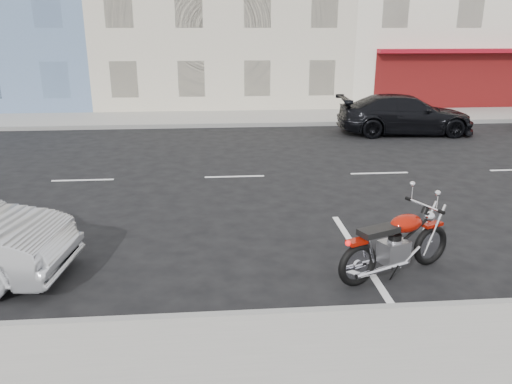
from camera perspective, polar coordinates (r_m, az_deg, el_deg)
The scene contains 6 objects.
ground at distance 13.68m, azimuth 5.93°, elevation 1.96°, with size 120.00×120.00×0.00m, color black.
sidewalk_far at distance 22.06m, azimuth -11.33°, elevation 8.17°, with size 80.00×3.40×0.15m, color gray.
curb_near at distance 7.42m, azimuth -24.51°, elevation -13.88°, with size 80.00×0.12×0.16m, color gray.
curb_far at distance 20.40m, azimuth -11.84°, elevation 7.34°, with size 80.00×0.12×0.16m, color gray.
motorcycle at distance 8.86m, azimuth 19.52°, elevation -4.77°, with size 2.12×1.09×1.13m.
car_far at distance 19.68m, azimuth 16.66°, elevation 8.49°, with size 2.04×5.01×1.45m, color black.
Camera 1 is at (-2.49, -12.89, 3.83)m, focal length 35.00 mm.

